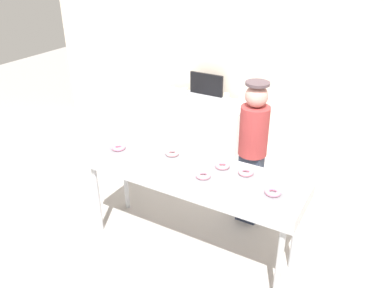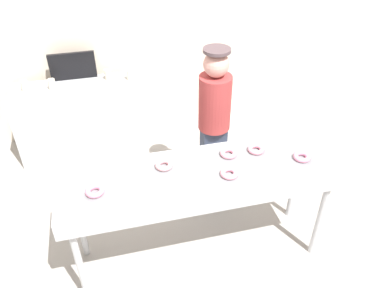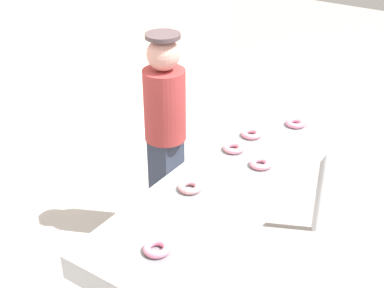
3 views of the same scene
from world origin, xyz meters
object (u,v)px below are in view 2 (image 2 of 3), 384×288
(strawberry_donut_4, at_px, (164,165))
(paper_cup_2, at_px, (25,86))
(paper_cup_0, at_px, (52,84))
(strawberry_donut_2, at_px, (95,191))
(strawberry_donut_5, at_px, (256,149))
(strawberry_donut_1, at_px, (229,173))
(menu_display, at_px, (73,66))
(strawberry_donut_0, at_px, (229,153))
(worker_baker, at_px, (214,120))
(paper_cup_1, at_px, (108,75))
(strawberry_donut_3, at_px, (302,157))
(prep_counter, at_px, (81,119))
(paper_cup_3, at_px, (130,75))
(fryer_conveyor, at_px, (200,179))

(strawberry_donut_4, distance_m, paper_cup_2, 2.28)
(paper_cup_0, xyz_separation_m, paper_cup_2, (-0.30, 0.03, 0.00))
(strawberry_donut_2, distance_m, strawberry_donut_5, 1.37)
(strawberry_donut_1, distance_m, strawberry_donut_5, 0.40)
(strawberry_donut_1, bearing_deg, paper_cup_0, 124.43)
(paper_cup_0, xyz_separation_m, menu_display, (0.25, 0.22, 0.10))
(paper_cup_2, bearing_deg, menu_display, 19.16)
(strawberry_donut_0, relative_size, worker_baker, 0.08)
(strawberry_donut_0, relative_size, paper_cup_1, 1.13)
(strawberry_donut_2, relative_size, menu_display, 0.26)
(strawberry_donut_3, bearing_deg, strawberry_donut_1, -175.25)
(strawberry_donut_3, height_order, paper_cup_1, strawberry_donut_3)
(prep_counter, relative_size, paper_cup_3, 11.81)
(paper_cup_2, bearing_deg, strawberry_donut_0, -46.03)
(strawberry_donut_0, bearing_deg, prep_counter, 124.57)
(fryer_conveyor, height_order, paper_cup_3, fryer_conveyor)
(strawberry_donut_4, bearing_deg, strawberry_donut_5, 1.32)
(paper_cup_2, bearing_deg, paper_cup_3, 0.01)
(strawberry_donut_3, distance_m, menu_display, 2.91)
(strawberry_donut_4, xyz_separation_m, prep_counter, (-0.71, 1.85, -0.59))
(fryer_conveyor, distance_m, paper_cup_2, 2.53)
(worker_baker, relative_size, paper_cup_3, 13.46)
(fryer_conveyor, xyz_separation_m, strawberry_donut_1, (0.20, -0.11, 0.10))
(strawberry_donut_1, height_order, worker_baker, worker_baker)
(strawberry_donut_0, distance_m, strawberry_donut_2, 1.13)
(strawberry_donut_2, height_order, strawberry_donut_3, same)
(strawberry_donut_3, height_order, paper_cup_2, strawberry_donut_3)
(paper_cup_3, bearing_deg, strawberry_donut_1, -75.86)
(paper_cup_0, relative_size, paper_cup_2, 1.00)
(paper_cup_3, xyz_separation_m, menu_display, (-0.65, 0.19, 0.10))
(strawberry_donut_3, xyz_separation_m, strawberry_donut_4, (-1.13, 0.17, 0.00))
(strawberry_donut_1, bearing_deg, fryer_conveyor, 152.12)
(strawberry_donut_3, bearing_deg, paper_cup_2, 139.06)
(paper_cup_0, relative_size, menu_display, 0.23)
(strawberry_donut_4, bearing_deg, strawberry_donut_2, -162.41)
(strawberry_donut_3, distance_m, paper_cup_2, 3.16)
(strawberry_donut_5, relative_size, worker_baker, 0.08)
(strawberry_donut_4, height_order, paper_cup_3, strawberry_donut_4)
(worker_baker, bearing_deg, paper_cup_2, -34.69)
(strawberry_donut_5, xyz_separation_m, worker_baker, (-0.18, 0.63, -0.07))
(strawberry_donut_4, relative_size, strawberry_donut_5, 1.00)
(strawberry_donut_1, height_order, strawberry_donut_2, same)
(strawberry_donut_0, relative_size, paper_cup_3, 1.13)
(fryer_conveyor, bearing_deg, menu_display, 113.98)
(strawberry_donut_3, distance_m, strawberry_donut_4, 1.14)
(paper_cup_3, bearing_deg, strawberry_donut_3, -60.17)
(strawberry_donut_2, relative_size, paper_cup_3, 1.13)
(paper_cup_1, relative_size, paper_cup_3, 1.00)
(prep_counter, bearing_deg, strawberry_donut_3, -47.77)
(strawberry_donut_5, xyz_separation_m, paper_cup_2, (-2.06, 1.88, -0.09))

